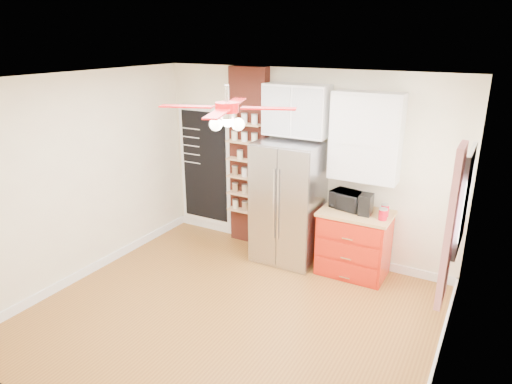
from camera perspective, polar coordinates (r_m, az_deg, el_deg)
The scene contains 21 objects.
floor at distance 5.56m, azimuth -3.11°, elevation -15.12°, with size 4.50×4.50×0.00m, color #8E5D24.
ceiling at distance 4.62m, azimuth -3.72°, elevation 13.83°, with size 4.50×4.50×0.00m, color white.
wall_back at distance 6.62m, azimuth 5.91°, elevation 3.44°, with size 4.50×0.02×2.70m, color #F5F0C5.
wall_front at distance 3.58m, azimuth -21.15°, elevation -11.96°, with size 4.50×0.02×2.70m, color #F5F0C5.
wall_left at distance 6.37m, azimuth -20.78°, elevation 1.65°, with size 0.02×4.00×2.70m, color #F5F0C5.
wall_right at distance 4.26m, azimuth 23.34°, elevation -7.11°, with size 0.02×4.00×2.70m, color #F5F0C5.
chalkboard at distance 7.46m, azimuth -6.35°, elevation 3.21°, with size 0.95×0.05×1.95m.
brick_pillar at distance 6.91m, azimuth -0.85°, elevation 4.21°, with size 0.60×0.16×2.70m, color maroon.
fridge at distance 6.46m, azimuth 4.06°, elevation -1.33°, with size 0.90×0.70×1.75m, color #BBBBC0.
upper_glass_cabinet at distance 6.31m, azimuth 5.09°, elevation 10.14°, with size 0.90×0.35×0.70m, color white.
red_cabinet at distance 6.35m, azimuth 12.15°, elevation -6.22°, with size 0.94×0.64×0.90m.
upper_shelf_unit at distance 6.06m, azimuth 13.56°, elevation 6.68°, with size 0.90×0.30×1.15m, color white.
window at distance 5.03m, azimuth 24.62°, elevation -0.91°, with size 0.04×0.75×1.05m, color white.
curtain at distance 4.55m, azimuth 23.16°, elevation -4.07°, with size 0.06×0.40×1.55m, color red.
ceiling_fan at distance 4.65m, azimuth -3.65°, elevation 10.44°, with size 1.40×1.40×0.44m.
toaster_oven at distance 6.24m, azimuth 11.38°, elevation -0.99°, with size 0.43×0.29×0.24m, color black.
coffee_maker at distance 6.08m, azimuth 13.58°, elevation -1.53°, with size 0.15×0.22×0.27m, color black.
canister_left at distance 5.98m, azimuth 15.57°, elevation -2.75°, with size 0.11×0.11×0.14m, color #B70A1A.
canister_right at distance 6.11m, azimuth 15.82°, elevation -2.25°, with size 0.10×0.10×0.15m, color red.
pantry_jar_oats at distance 6.80m, azimuth -2.00°, elevation 4.68°, with size 0.09×0.09×0.12m, color beige.
pantry_jar_beans at distance 6.68m, azimuth -0.29°, elevation 4.54°, with size 0.08×0.08×0.15m, color brown.
Camera 1 is at (2.49, -3.87, 3.11)m, focal length 32.00 mm.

